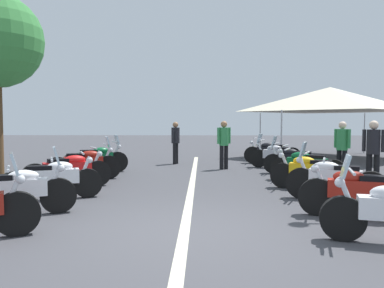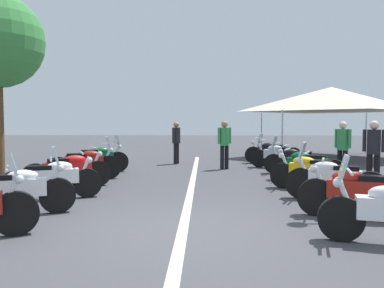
{
  "view_description": "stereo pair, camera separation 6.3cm",
  "coord_description": "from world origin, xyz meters",
  "px_view_note": "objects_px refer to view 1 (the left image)",
  "views": [
    {
      "loc": [
        -5.66,
        -0.26,
        1.66
      ],
      "look_at": [
        4.46,
        0.0,
        1.06
      ],
      "focal_mm": 36.03,
      "sensor_mm": 36.0,
      "label": 1
    },
    {
      "loc": [
        -5.66,
        -0.33,
        1.66
      ],
      "look_at": [
        4.46,
        0.0,
        1.06
      ],
      "focal_mm": 36.03,
      "sensor_mm": 36.0,
      "label": 2
    }
  ],
  "objects_px": {
    "bystander_0": "(342,145)",
    "motorcycle_right_row_5": "(294,160)",
    "motorcycle_right_row_2": "(334,179)",
    "motorcycle_right_row_1": "(359,192)",
    "bystander_1": "(175,139)",
    "event_tent": "(330,99)",
    "motorcycle_left_row_3": "(68,170)",
    "motorcycle_left_row_5": "(96,158)",
    "bystander_2": "(224,141)",
    "motorcycle_left_row_1": "(14,190)",
    "motorcycle_right_row_4": "(306,165)",
    "motorcycle_left_row_2": "(52,178)",
    "motorcycle_right_row_3": "(311,171)",
    "motorcycle_right_row_6": "(278,155)",
    "motorcycle_right_row_7": "(272,152)",
    "motorcycle_left_row_4": "(85,163)",
    "bystander_3": "(373,148)"
  },
  "relations": [
    {
      "from": "motorcycle_left_row_2",
      "to": "motorcycle_left_row_3",
      "type": "relative_size",
      "value": 1.03
    },
    {
      "from": "motorcycle_left_row_2",
      "to": "motorcycle_right_row_2",
      "type": "xyz_separation_m",
      "value": [
        0.0,
        -5.9,
        0.02
      ]
    },
    {
      "from": "motorcycle_right_row_4",
      "to": "bystander_1",
      "type": "xyz_separation_m",
      "value": [
        4.31,
        3.9,
        0.5
      ]
    },
    {
      "from": "motorcycle_right_row_5",
      "to": "bystander_1",
      "type": "height_order",
      "value": "bystander_1"
    },
    {
      "from": "motorcycle_left_row_3",
      "to": "motorcycle_right_row_1",
      "type": "xyz_separation_m",
      "value": [
        -2.81,
        -5.97,
        -0.0
      ]
    },
    {
      "from": "motorcycle_right_row_5",
      "to": "motorcycle_right_row_6",
      "type": "relative_size",
      "value": 0.95
    },
    {
      "from": "motorcycle_left_row_5",
      "to": "motorcycle_right_row_4",
      "type": "bearing_deg",
      "value": -40.15
    },
    {
      "from": "motorcycle_right_row_1",
      "to": "motorcycle_right_row_5",
      "type": "relative_size",
      "value": 1.04
    },
    {
      "from": "motorcycle_right_row_6",
      "to": "bystander_0",
      "type": "distance_m",
      "value": 2.69
    },
    {
      "from": "motorcycle_left_row_2",
      "to": "bystander_1",
      "type": "bearing_deg",
      "value": 50.4
    },
    {
      "from": "event_tent",
      "to": "motorcycle_left_row_3",
      "type": "bearing_deg",
      "value": 132.32
    },
    {
      "from": "motorcycle_right_row_1",
      "to": "bystander_3",
      "type": "distance_m",
      "value": 3.69
    },
    {
      "from": "motorcycle_right_row_7",
      "to": "motorcycle_left_row_3",
      "type": "bearing_deg",
      "value": 59.73
    },
    {
      "from": "motorcycle_right_row_1",
      "to": "motorcycle_right_row_2",
      "type": "xyz_separation_m",
      "value": [
        1.44,
        -0.06,
        0.01
      ]
    },
    {
      "from": "motorcycle_right_row_6",
      "to": "motorcycle_right_row_7",
      "type": "relative_size",
      "value": 0.93
    },
    {
      "from": "motorcycle_right_row_3",
      "to": "bystander_0",
      "type": "xyz_separation_m",
      "value": [
        2.01,
        -1.47,
        0.52
      ]
    },
    {
      "from": "motorcycle_right_row_5",
      "to": "bystander_2",
      "type": "distance_m",
      "value": 2.53
    },
    {
      "from": "event_tent",
      "to": "motorcycle_right_row_3",
      "type": "bearing_deg",
      "value": 159.27
    },
    {
      "from": "motorcycle_left_row_2",
      "to": "motorcycle_left_row_5",
      "type": "distance_m",
      "value": 4.21
    },
    {
      "from": "motorcycle_left_row_1",
      "to": "bystander_2",
      "type": "distance_m",
      "value": 7.85
    },
    {
      "from": "motorcycle_left_row_1",
      "to": "motorcycle_right_row_4",
      "type": "bearing_deg",
      "value": 11.22
    },
    {
      "from": "motorcycle_right_row_6",
      "to": "motorcycle_left_row_1",
      "type": "bearing_deg",
      "value": 73.98
    },
    {
      "from": "motorcycle_right_row_2",
      "to": "motorcycle_right_row_1",
      "type": "bearing_deg",
      "value": 111.42
    },
    {
      "from": "motorcycle_right_row_3",
      "to": "motorcycle_right_row_4",
      "type": "bearing_deg",
      "value": -77.7
    },
    {
      "from": "bystander_3",
      "to": "event_tent",
      "type": "distance_m",
      "value": 8.12
    },
    {
      "from": "bystander_1",
      "to": "motorcycle_right_row_1",
      "type": "bearing_deg",
      "value": 133.84
    },
    {
      "from": "motorcycle_left_row_2",
      "to": "bystander_0",
      "type": "bearing_deg",
      "value": 2.28
    },
    {
      "from": "motorcycle_left_row_1",
      "to": "bystander_0",
      "type": "distance_m",
      "value": 8.79
    },
    {
      "from": "motorcycle_left_row_5",
      "to": "motorcycle_left_row_1",
      "type": "bearing_deg",
      "value": -114.59
    },
    {
      "from": "motorcycle_left_row_4",
      "to": "motorcycle_right_row_6",
      "type": "relative_size",
      "value": 1.0
    },
    {
      "from": "motorcycle_right_row_2",
      "to": "event_tent",
      "type": "height_order",
      "value": "event_tent"
    },
    {
      "from": "motorcycle_left_row_3",
      "to": "bystander_1",
      "type": "xyz_separation_m",
      "value": [
        5.54,
        -2.27,
        0.49
      ]
    },
    {
      "from": "bystander_1",
      "to": "bystander_2",
      "type": "bearing_deg",
      "value": 157.72
    },
    {
      "from": "motorcycle_right_row_5",
      "to": "bystander_1",
      "type": "bearing_deg",
      "value": -14.0
    },
    {
      "from": "motorcycle_right_row_4",
      "to": "event_tent",
      "type": "relative_size",
      "value": 0.32
    },
    {
      "from": "motorcycle_right_row_6",
      "to": "bystander_2",
      "type": "bearing_deg",
      "value": 33.02
    },
    {
      "from": "bystander_0",
      "to": "motorcycle_right_row_5",
      "type": "bearing_deg",
      "value": -65.66
    },
    {
      "from": "motorcycle_left_row_5",
      "to": "motorcycle_right_row_6",
      "type": "xyz_separation_m",
      "value": [
        1.38,
        -6.08,
        -0.0
      ]
    },
    {
      "from": "motorcycle_left_row_1",
      "to": "motorcycle_left_row_4",
      "type": "height_order",
      "value": "motorcycle_left_row_4"
    },
    {
      "from": "bystander_2",
      "to": "event_tent",
      "type": "distance_m",
      "value": 6.84
    },
    {
      "from": "motorcycle_right_row_1",
      "to": "motorcycle_right_row_2",
      "type": "bearing_deg",
      "value": -74.52
    },
    {
      "from": "bystander_1",
      "to": "motorcycle_left_row_3",
      "type": "bearing_deg",
      "value": 87.65
    },
    {
      "from": "motorcycle_right_row_2",
      "to": "bystander_3",
      "type": "distance_m",
      "value": 2.47
    },
    {
      "from": "bystander_1",
      "to": "event_tent",
      "type": "xyz_separation_m",
      "value": [
        2.72,
        -6.8,
        1.69
      ]
    },
    {
      "from": "bystander_0",
      "to": "bystander_2",
      "type": "relative_size",
      "value": 0.99
    },
    {
      "from": "motorcycle_right_row_2",
      "to": "motorcycle_right_row_4",
      "type": "bearing_deg",
      "value": -69.02
    },
    {
      "from": "motorcycle_right_row_4",
      "to": "bystander_0",
      "type": "xyz_separation_m",
      "value": [
        0.74,
        -1.23,
        0.51
      ]
    },
    {
      "from": "motorcycle_left_row_3",
      "to": "bystander_3",
      "type": "distance_m",
      "value": 7.66
    },
    {
      "from": "motorcycle_left_row_5",
      "to": "bystander_2",
      "type": "relative_size",
      "value": 1.17
    },
    {
      "from": "motorcycle_left_row_4",
      "to": "event_tent",
      "type": "distance_m",
      "value": 11.6
    }
  ]
}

